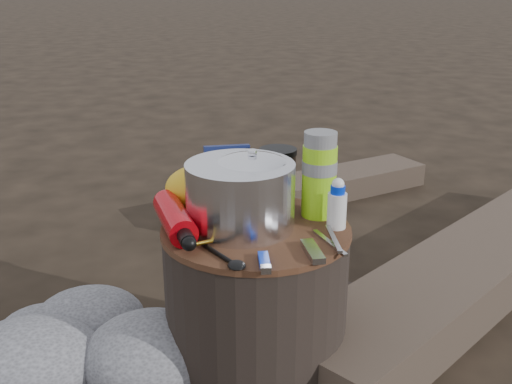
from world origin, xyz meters
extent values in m
plane|color=black|center=(0.00, 0.00, 0.00)|extent=(60.00, 60.00, 0.00)
cylinder|color=black|center=(0.00, 0.00, 0.20)|extent=(0.43, 0.43, 0.39)
cube|color=#44372C|center=(0.79, 0.31, 0.07)|extent=(1.57, 1.20, 0.14)
cube|color=#44372C|center=(0.45, 1.15, 0.05)|extent=(1.20, 0.59, 0.10)
cylinder|color=silver|center=(-0.03, 0.01, 0.47)|extent=(0.25, 0.25, 0.15)
cylinder|color=silver|center=(0.00, 0.03, 0.48)|extent=(0.17, 0.17, 0.17)
cylinder|color=#8ED617|center=(0.16, 0.05, 0.49)|extent=(0.08, 0.08, 0.20)
cylinder|color=black|center=(0.09, 0.16, 0.46)|extent=(0.09, 0.09, 0.13)
ellipsoid|color=gold|center=(-0.11, 0.14, 0.45)|extent=(0.16, 0.13, 0.11)
cube|color=#121C4D|center=(-0.04, 0.18, 0.47)|extent=(0.11, 0.03, 0.14)
cube|color=#042BCB|center=(-0.02, -0.18, 0.40)|extent=(0.03, 0.08, 0.01)
cube|color=#A6A6AB|center=(0.09, -0.16, 0.40)|extent=(0.03, 0.10, 0.01)
cylinder|color=silver|center=(0.18, -0.04, 0.45)|extent=(0.04, 0.04, 0.10)
camera|label=1|loc=(-0.25, -1.25, 0.94)|focal=42.72mm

